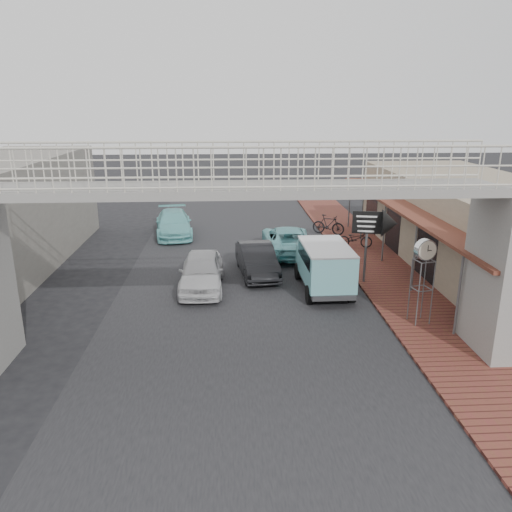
{
  "coord_description": "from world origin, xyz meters",
  "views": [
    {
      "loc": [
        -0.46,
        -17.59,
        7.38
      ],
      "look_at": [
        0.56,
        0.6,
        1.8
      ],
      "focal_mm": 35.0,
      "sensor_mm": 36.0,
      "label": 1
    }
  ],
  "objects": [
    {
      "name": "angkot_van",
      "position": [
        3.39,
        1.45,
        1.26
      ],
      "size": [
        1.94,
        4.09,
        1.99
      ],
      "rotation": [
        0.0,
        0.0,
        0.02
      ],
      "color": "black",
      "rests_on": "ground"
    },
    {
      "name": "ground",
      "position": [
        0.0,
        0.0,
        0.0
      ],
      "size": [
        120.0,
        120.0,
        0.0
      ],
      "primitive_type": "plane",
      "color": "black",
      "rests_on": "ground"
    },
    {
      "name": "white_hatchback",
      "position": [
        -1.62,
        2.02,
        0.74
      ],
      "size": [
        1.79,
        4.38,
        1.49
      ],
      "primitive_type": "imported",
      "rotation": [
        0.0,
        0.0,
        -0.01
      ],
      "color": "silver",
      "rests_on": "ground"
    },
    {
      "name": "building_far_left",
      "position": [
        -11.0,
        6.0,
        2.5
      ],
      "size": [
        5.0,
        14.0,
        5.0
      ],
      "primitive_type": "cube",
      "color": "gray",
      "rests_on": "ground"
    },
    {
      "name": "shophouse_row",
      "position": [
        10.97,
        4.0,
        2.01
      ],
      "size": [
        7.2,
        18.0,
        4.0
      ],
      "color": "gray",
      "rests_on": "ground"
    },
    {
      "name": "dark_sedan",
      "position": [
        0.77,
        3.63,
        0.69
      ],
      "size": [
        1.91,
        4.33,
        1.38
      ],
      "primitive_type": "imported",
      "rotation": [
        0.0,
        0.0,
        0.11
      ],
      "color": "black",
      "rests_on": "ground"
    },
    {
      "name": "arrow_sign",
      "position": [
        6.01,
        1.98,
        2.65
      ],
      "size": [
        1.9,
        1.25,
        3.16
      ],
      "rotation": [
        0.0,
        0.0,
        -0.21
      ],
      "color": "#59595B",
      "rests_on": "sidewalk"
    },
    {
      "name": "footbridge",
      "position": [
        0.0,
        -4.0,
        3.18
      ],
      "size": [
        16.4,
        2.4,
        6.34
      ],
      "color": "gray",
      "rests_on": "ground"
    },
    {
      "name": "road_strip",
      "position": [
        0.0,
        0.0,
        0.01
      ],
      "size": [
        10.0,
        60.0,
        0.01
      ],
      "primitive_type": "cube",
      "color": "black",
      "rests_on": "ground"
    },
    {
      "name": "motorcycle_near",
      "position": [
        6.18,
        7.44,
        0.57
      ],
      "size": [
        1.86,
        0.93,
        0.93
      ],
      "primitive_type": "imported",
      "rotation": [
        0.0,
        0.0,
        1.39
      ],
      "color": "black",
      "rests_on": "sidewalk"
    },
    {
      "name": "sidewalk",
      "position": [
        6.5,
        3.0,
        0.05
      ],
      "size": [
        3.0,
        40.0,
        0.1
      ],
      "primitive_type": "cube",
      "color": "brown",
      "rests_on": "ground"
    },
    {
      "name": "angkot_curb",
      "position": [
        2.5,
        6.81,
        0.71
      ],
      "size": [
        2.43,
        5.15,
        1.42
      ],
      "primitive_type": "imported",
      "rotation": [
        0.0,
        0.0,
        3.13
      ],
      "color": "#70BFC3",
      "rests_on": "ground"
    },
    {
      "name": "angkot_far",
      "position": [
        -3.66,
        10.92,
        0.71
      ],
      "size": [
        2.6,
        5.08,
        1.41
      ],
      "primitive_type": "imported",
      "rotation": [
        0.0,
        0.0,
        0.13
      ],
      "color": "#76CBCD",
      "rests_on": "ground"
    },
    {
      "name": "motorcycle_far",
      "position": [
        5.3,
        10.24,
        0.67
      ],
      "size": [
        1.93,
        1.37,
        1.14
      ],
      "primitive_type": "imported",
      "rotation": [
        0.0,
        0.0,
        1.08
      ],
      "color": "black",
      "rests_on": "sidewalk"
    },
    {
      "name": "street_clock",
      "position": [
        6.08,
        -1.97,
        2.57
      ],
      "size": [
        0.76,
        0.67,
        2.98
      ],
      "rotation": [
        0.0,
        0.0,
        0.2
      ],
      "color": "#59595B",
      "rests_on": "sidewalk"
    }
  ]
}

